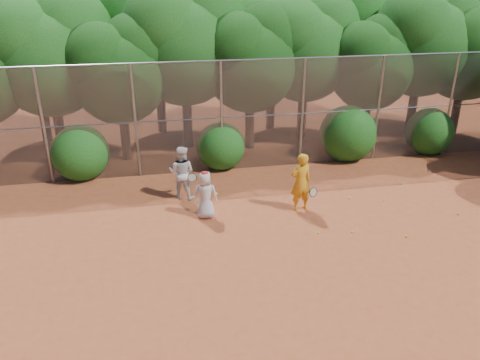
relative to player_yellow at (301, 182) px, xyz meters
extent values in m
plane|color=#994222|center=(-0.85, -2.37, -0.93)|extent=(80.00, 80.00, 0.00)
cylinder|color=gray|center=(-7.85, 3.63, 1.07)|extent=(0.09, 0.09, 4.00)
cylinder|color=gray|center=(-4.85, 3.63, 1.07)|extent=(0.09, 0.09, 4.00)
cylinder|color=gray|center=(-1.85, 3.63, 1.07)|extent=(0.09, 0.09, 4.00)
cylinder|color=gray|center=(1.15, 3.63, 1.07)|extent=(0.09, 0.09, 4.00)
cylinder|color=gray|center=(4.15, 3.63, 1.07)|extent=(0.09, 0.09, 4.00)
cylinder|color=gray|center=(7.15, 3.63, 1.07)|extent=(0.09, 0.09, 4.00)
cylinder|color=gray|center=(-0.85, 3.63, 3.07)|extent=(20.00, 0.05, 0.05)
cylinder|color=gray|center=(-0.85, 3.63, 1.07)|extent=(20.00, 0.04, 0.04)
cube|color=slate|center=(-0.85, 3.63, 1.07)|extent=(20.00, 0.02, 4.00)
cylinder|color=black|center=(-7.85, 6.13, 0.33)|extent=(0.38, 0.38, 2.52)
sphere|color=#154F13|center=(-7.85, 6.13, 2.80)|extent=(4.03, 4.03, 4.03)
sphere|color=#154F13|center=(-7.04, 6.53, 3.81)|extent=(3.23, 3.23, 3.23)
sphere|color=#154F13|center=(-8.55, 5.83, 3.61)|extent=(3.02, 3.02, 3.02)
cylinder|color=black|center=(-5.35, 5.43, 0.16)|extent=(0.36, 0.36, 2.17)
sphere|color=#0C330B|center=(-5.35, 5.43, 2.29)|extent=(3.47, 3.47, 3.47)
sphere|color=#0C330B|center=(-4.65, 5.77, 3.15)|extent=(2.78, 2.78, 2.78)
sphere|color=#0C330B|center=(-5.96, 5.17, 2.98)|extent=(2.60, 2.60, 2.60)
cylinder|color=black|center=(-2.85, 6.43, 0.40)|extent=(0.39, 0.39, 2.66)
sphere|color=#154F13|center=(-2.85, 6.43, 3.01)|extent=(4.26, 4.26, 4.26)
sphere|color=#154F13|center=(-2.00, 6.85, 4.08)|extent=(3.40, 3.40, 3.40)
sphere|color=#154F13|center=(-3.59, 6.11, 3.86)|extent=(3.19, 3.19, 3.19)
cylinder|color=black|center=(-0.35, 5.83, 0.21)|extent=(0.37, 0.37, 2.27)
sphere|color=#0C330B|center=(-0.35, 5.83, 2.44)|extent=(3.64, 3.64, 3.64)
sphere|color=#0C330B|center=(0.38, 6.19, 3.35)|extent=(2.91, 2.91, 2.91)
sphere|color=#0C330B|center=(-0.98, 5.55, 3.17)|extent=(2.73, 2.73, 2.73)
cylinder|color=black|center=(2.15, 6.63, 0.30)|extent=(0.38, 0.38, 2.45)
sphere|color=#154F13|center=(2.15, 6.63, 2.70)|extent=(3.92, 3.92, 3.92)
sphere|color=#154F13|center=(2.94, 7.02, 3.68)|extent=(3.14, 3.14, 3.14)
sphere|color=#154F13|center=(1.47, 6.33, 3.48)|extent=(2.94, 2.94, 2.94)
cylinder|color=black|center=(4.65, 5.63, 0.12)|extent=(0.36, 0.36, 2.10)
sphere|color=#0C330B|center=(4.65, 5.63, 2.18)|extent=(3.36, 3.36, 3.36)
sphere|color=#0C330B|center=(5.32, 5.96, 3.02)|extent=(2.69, 2.69, 2.69)
sphere|color=#0C330B|center=(4.06, 5.38, 2.85)|extent=(2.52, 2.52, 2.52)
cylinder|color=black|center=(7.15, 6.23, 0.37)|extent=(0.39, 0.39, 2.59)
sphere|color=#154F13|center=(7.15, 6.23, 2.91)|extent=(4.14, 4.14, 4.14)
sphere|color=#154F13|center=(7.98, 6.64, 3.94)|extent=(3.32, 3.32, 3.32)
sphere|color=#154F13|center=(6.43, 5.92, 3.74)|extent=(3.11, 3.11, 3.11)
cylinder|color=black|center=(9.15, 5.93, 0.23)|extent=(0.37, 0.37, 2.31)
sphere|color=#0C330B|center=(9.15, 5.93, 2.49)|extent=(3.70, 3.70, 3.70)
sphere|color=#0C330B|center=(8.51, 5.65, 3.23)|extent=(2.77, 2.77, 2.77)
cylinder|color=black|center=(-8.85, 8.43, 0.39)|extent=(0.39, 0.39, 2.62)
sphere|color=#154F13|center=(-8.85, 8.43, 2.96)|extent=(4.20, 4.20, 4.20)
sphere|color=#154F13|center=(-8.01, 8.85, 4.01)|extent=(3.36, 3.36, 3.36)
sphere|color=#154F13|center=(-9.58, 8.11, 3.80)|extent=(3.15, 3.15, 3.15)
cylinder|color=black|center=(-3.85, 8.63, 0.47)|extent=(0.40, 0.40, 2.80)
sphere|color=#154F13|center=(-3.85, 8.63, 3.22)|extent=(4.48, 4.48, 4.48)
sphere|color=#154F13|center=(-2.95, 9.08, 4.34)|extent=(3.58, 3.58, 3.58)
sphere|color=#154F13|center=(-4.63, 8.29, 4.11)|extent=(3.36, 3.36, 3.36)
cylinder|color=black|center=(1.15, 8.23, 0.33)|extent=(0.38, 0.38, 2.52)
sphere|color=#154F13|center=(1.15, 8.23, 2.80)|extent=(4.03, 4.03, 4.03)
sphere|color=#154F13|center=(1.96, 8.63, 3.81)|extent=(3.23, 3.23, 3.23)
sphere|color=#154F13|center=(0.45, 7.93, 3.61)|extent=(3.02, 3.02, 3.02)
cylinder|color=black|center=(5.65, 8.83, 0.44)|extent=(0.40, 0.40, 2.73)
sphere|color=#154F13|center=(5.65, 8.83, 3.12)|extent=(4.37, 4.37, 4.37)
sphere|color=#154F13|center=(6.53, 9.26, 4.21)|extent=(3.49, 3.49, 3.49)
sphere|color=#154F13|center=(4.89, 8.50, 3.99)|extent=(3.28, 3.28, 3.28)
sphere|color=#154F13|center=(-6.85, 3.93, 0.07)|extent=(2.00, 2.00, 2.00)
sphere|color=#154F13|center=(-1.85, 3.93, -0.03)|extent=(1.80, 1.80, 1.80)
sphere|color=#154F13|center=(3.15, 3.93, 0.17)|extent=(2.20, 2.20, 2.20)
sphere|color=#154F13|center=(6.65, 3.93, 0.02)|extent=(1.90, 1.90, 1.90)
imported|color=orange|center=(0.00, 0.00, 0.00)|extent=(0.74, 0.55, 1.85)
torus|color=black|center=(0.35, -0.20, -0.28)|extent=(0.31, 0.19, 0.30)
cylinder|color=black|center=(0.27, 0.00, -0.32)|extent=(0.13, 0.27, 0.09)
imported|color=silver|center=(-2.90, 0.06, -0.19)|extent=(0.79, 0.59, 1.47)
ellipsoid|color=#AB1819|center=(-2.90, 0.06, 0.50)|extent=(0.22, 0.22, 0.13)
sphere|color=#CBED2B|center=(-2.60, -0.14, -0.08)|extent=(0.07, 0.07, 0.07)
imported|color=silver|center=(-3.47, 1.56, -0.05)|extent=(1.05, 0.95, 1.75)
torus|color=black|center=(-3.17, 1.26, -0.13)|extent=(0.34, 0.24, 0.28)
cylinder|color=black|center=(-3.13, 1.45, -0.23)|extent=(0.10, 0.26, 0.16)
sphere|color=#CBED2B|center=(1.03, -1.65, -0.89)|extent=(0.07, 0.07, 0.07)
sphere|color=#CBED2B|center=(2.83, -0.01, -0.89)|extent=(0.07, 0.07, 0.07)
sphere|color=#CBED2B|center=(2.41, -2.17, -0.89)|extent=(0.07, 0.07, 0.07)
sphere|color=#CBED2B|center=(4.63, -1.25, -0.89)|extent=(0.07, 0.07, 0.07)
sphere|color=#CBED2B|center=(0.08, -1.52, -0.89)|extent=(0.07, 0.07, 0.07)
sphere|color=#CBED2B|center=(4.02, 1.11, -0.89)|extent=(0.07, 0.07, 0.07)
sphere|color=#CBED2B|center=(1.82, 0.41, -0.89)|extent=(0.07, 0.07, 0.07)
camera|label=1|loc=(-4.24, -12.30, 5.80)|focal=35.00mm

